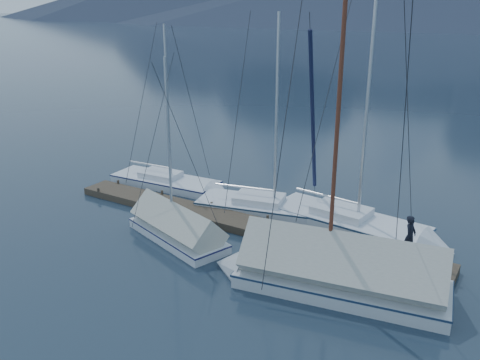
# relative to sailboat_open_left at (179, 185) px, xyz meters

# --- Properties ---
(ground) EXTENTS (1000.00, 1000.00, 0.00)m
(ground) POSITION_rel_sailboat_open_left_xyz_m (5.40, -4.56, -0.16)
(ground) COLOR #14212E
(ground) RESTS_ON ground
(dock) EXTENTS (18.00, 1.50, 0.54)m
(dock) POSITION_rel_sailboat_open_left_xyz_m (5.40, -2.56, -0.05)
(dock) COLOR #382D23
(dock) RESTS_ON ground
(mooring_posts) EXTENTS (15.12, 1.52, 0.35)m
(mooring_posts) POSITION_rel_sailboat_open_left_xyz_m (4.90, -2.56, 0.19)
(mooring_posts) COLOR #382D23
(mooring_posts) RESTS_ON ground
(sailboat_open_left) EXTENTS (7.12, 3.01, 9.26)m
(sailboat_open_left) POSITION_rel_sailboat_open_left_xyz_m (0.00, 0.00, 0.00)
(sailboat_open_left) COLOR silver
(sailboat_open_left) RESTS_ON ground
(sailboat_open_mid) EXTENTS (7.81, 3.79, 9.95)m
(sailboat_open_mid) POSITION_rel_sailboat_open_left_xyz_m (6.47, -0.27, 0.01)
(sailboat_open_mid) COLOR silver
(sailboat_open_mid) RESTS_ON ground
(sailboat_open_right) EXTENTS (8.25, 3.51, 10.64)m
(sailboat_open_right) POSITION_rel_sailboat_open_left_xyz_m (10.47, -0.18, 0.02)
(sailboat_open_right) COLOR silver
(sailboat_open_right) RESTS_ON ground
(sailboat_covered_near) EXTENTS (8.55, 3.93, 10.73)m
(sailboat_covered_near) POSITION_rel_sailboat_open_left_xyz_m (10.48, -5.37, 0.37)
(sailboat_covered_near) COLOR silver
(sailboat_covered_near) RESTS_ON ground
(sailboat_covered_far) EXTENTS (6.11, 3.48, 8.21)m
(sailboat_covered_far) POSITION_rel_sailboat_open_left_xyz_m (3.41, -4.87, 0.24)
(sailboat_covered_far) COLOR silver
(sailboat_covered_far) RESTS_ON ground
(person) EXTENTS (0.47, 0.64, 1.62)m
(person) POSITION_rel_sailboat_open_left_xyz_m (12.56, -2.11, 0.98)
(person) COLOR black
(person) RESTS_ON dock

